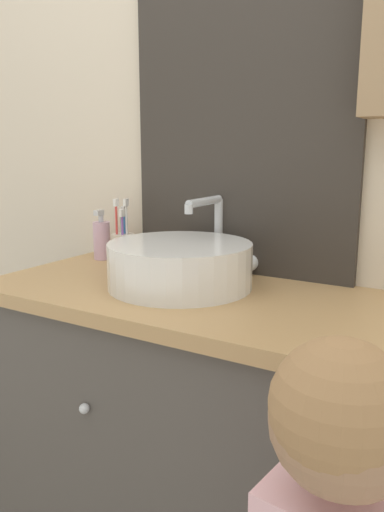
% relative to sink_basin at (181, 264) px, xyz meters
% --- Properties ---
extents(wall_back, '(3.20, 0.18, 2.50)m').
position_rel_sink_basin_xyz_m(wall_back, '(0.24, 0.25, 0.37)').
color(wall_back, beige).
rests_on(wall_back, ground_plane).
extents(vanity_counter, '(1.42, 0.50, 0.85)m').
position_rel_sink_basin_xyz_m(vanity_counter, '(0.22, -0.02, -0.48)').
color(vanity_counter, '#4C4742').
rests_on(vanity_counter, ground_plane).
extents(sink_basin, '(0.36, 0.41, 0.21)m').
position_rel_sink_basin_xyz_m(sink_basin, '(0.00, 0.00, 0.00)').
color(sink_basin, white).
rests_on(sink_basin, vanity_counter).
extents(toothbrush_holder, '(0.07, 0.07, 0.19)m').
position_rel_sink_basin_xyz_m(toothbrush_holder, '(-0.30, 0.15, -0.01)').
color(toothbrush_holder, beige).
rests_on(toothbrush_holder, vanity_counter).
extents(soap_dispenser, '(0.05, 0.05, 0.16)m').
position_rel_sink_basin_xyz_m(soap_dispenser, '(-0.38, 0.15, 0.00)').
color(soap_dispenser, '#CCA3BC').
rests_on(soap_dispenser, vanity_counter).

